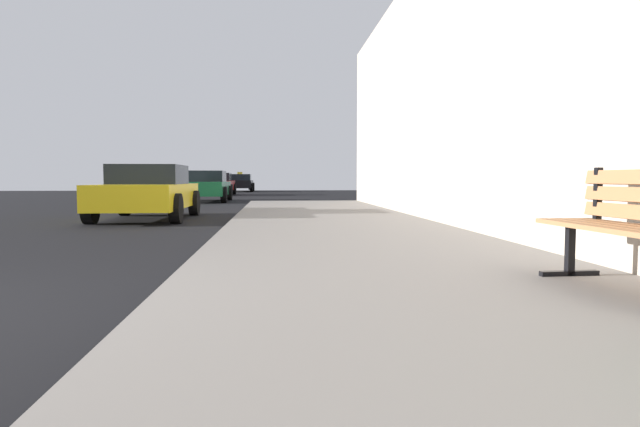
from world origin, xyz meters
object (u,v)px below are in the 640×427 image
Objects in this scene: car_black at (240,183)px; car_yellow at (148,192)px; car_green at (204,186)px; car_red at (216,184)px; bench at (636,220)px; car_silver at (241,182)px.

car_yellow is at bearing 89.13° from car_black.
car_red is (-0.45, 8.65, 0.00)m from car_green.
car_black reaches higher than bench.
car_yellow and car_silver have the same top height.
car_silver is (0.39, 15.95, -0.00)m from car_red.
car_yellow and car_green have the same top height.
car_green is (-5.43, 19.02, -0.01)m from bench.
car_yellow is 26.89m from car_black.
car_red is 1.04× the size of car_black.
car_black is at bearing 93.17° from car_silver.
car_yellow reaches higher than bench.
car_black is at bearing -90.87° from car_yellow.
car_silver is (-0.41, 7.45, -0.00)m from car_black.
car_red is at bearing 84.60° from car_black.
car_green is (0.05, 9.73, 0.00)m from car_yellow.
car_red is (-0.40, 18.38, 0.00)m from car_yellow.
car_green is 8.66m from car_red.
car_black is at bearing -91.18° from car_green.
bench is at bearing 120.57° from car_yellow.
bench is 0.35× the size of car_silver.
car_red is at bearing 99.79° from bench.
bench is at bearing 97.18° from car_silver.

